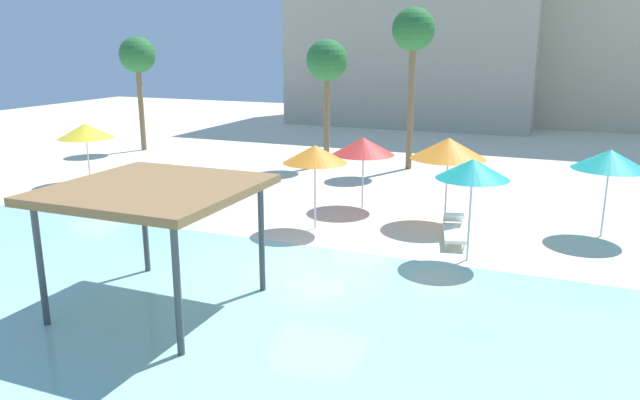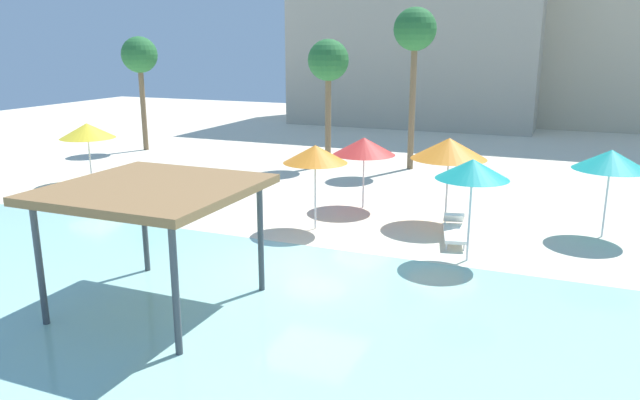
# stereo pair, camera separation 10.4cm
# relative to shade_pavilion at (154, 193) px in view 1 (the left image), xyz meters

# --- Properties ---
(ground_plane) EXTENTS (80.00, 80.00, 0.00)m
(ground_plane) POSITION_rel_shade_pavilion_xyz_m (2.21, 3.51, -2.62)
(ground_plane) COLOR beige
(lagoon_water) EXTENTS (44.00, 13.50, 0.04)m
(lagoon_water) POSITION_rel_shade_pavilion_xyz_m (2.21, -1.74, -2.60)
(lagoon_water) COLOR #99D1C6
(lagoon_water) RESTS_ON ground
(shade_pavilion) EXTENTS (4.01, 4.01, 2.80)m
(shade_pavilion) POSITION_rel_shade_pavilion_xyz_m (0.00, 0.00, 0.00)
(shade_pavilion) COLOR #42474C
(shade_pavilion) RESTS_ON ground
(beach_umbrella_orange_0) EXTENTS (2.42, 2.42, 2.80)m
(beach_umbrella_orange_0) POSITION_rel_shade_pavilion_xyz_m (4.55, 8.96, -0.16)
(beach_umbrella_orange_0) COLOR silver
(beach_umbrella_orange_0) RESTS_ON ground
(beach_umbrella_yellow_1) EXTENTS (2.24, 2.24, 2.52)m
(beach_umbrella_yellow_1) POSITION_rel_shade_pavilion_xyz_m (-10.31, 9.09, -0.41)
(beach_umbrella_yellow_1) COLOR silver
(beach_umbrella_yellow_1) RESTS_ON ground
(beach_umbrella_red_4) EXTENTS (2.20, 2.20, 2.52)m
(beach_umbrella_red_4) POSITION_rel_shade_pavilion_xyz_m (1.45, 9.75, -0.40)
(beach_umbrella_red_4) COLOR silver
(beach_umbrella_red_4) RESTS_ON ground
(beach_umbrella_teal_5) EXTENTS (2.15, 2.15, 2.67)m
(beach_umbrella_teal_5) POSITION_rel_shade_pavilion_xyz_m (9.24, 9.33, -0.25)
(beach_umbrella_teal_5) COLOR silver
(beach_umbrella_teal_5) RESTS_ON ground
(beach_umbrella_orange_6) EXTENTS (2.00, 2.00, 2.68)m
(beach_umbrella_orange_6) POSITION_rel_shade_pavilion_xyz_m (0.88, 6.74, -0.22)
(beach_umbrella_orange_6) COLOR silver
(beach_umbrella_orange_6) RESTS_ON ground
(beach_umbrella_teal_7) EXTENTS (1.93, 1.93, 2.79)m
(beach_umbrella_teal_7) POSITION_rel_shade_pavilion_xyz_m (5.79, 5.65, -0.10)
(beach_umbrella_teal_7) COLOR silver
(beach_umbrella_teal_7) RESTS_ON ground
(lounge_chair_0) EXTENTS (1.35, 1.97, 0.74)m
(lounge_chair_0) POSITION_rel_shade_pavilion_xyz_m (-5.35, 7.59, -2.29)
(lounge_chair_0) COLOR white
(lounge_chair_0) RESTS_ON ground
(lounge_chair_2) EXTENTS (1.01, 1.98, 0.74)m
(lounge_chair_2) POSITION_rel_shade_pavilion_xyz_m (5.14, 7.25, -2.29)
(lounge_chair_2) COLOR white
(lounge_chair_2) RESTS_ON ground
(palm_tree_0) EXTENTS (1.90, 1.90, 5.89)m
(palm_tree_0) POSITION_rel_shade_pavilion_xyz_m (-2.55, 16.35, 2.19)
(palm_tree_0) COLOR brown
(palm_tree_0) RESTS_ON ground
(palm_tree_1) EXTENTS (1.90, 1.90, 7.25)m
(palm_tree_1) POSITION_rel_shade_pavilion_xyz_m (1.27, 17.13, 3.47)
(palm_tree_1) COLOR brown
(palm_tree_1) RESTS_ON ground
(palm_tree_3) EXTENTS (1.90, 1.90, 6.04)m
(palm_tree_3) POSITION_rel_shade_pavilion_xyz_m (-13.45, 16.66, 2.34)
(palm_tree_3) COLOR brown
(palm_tree_3) RESTS_ON ground
(hotel_block_0) EXTENTS (16.97, 11.03, 14.50)m
(hotel_block_0) POSITION_rel_shade_pavilion_xyz_m (-2.63, 35.10, 4.63)
(hotel_block_0) COLOR #B2A893
(hotel_block_0) RESTS_ON ground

